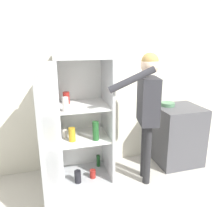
{
  "coord_description": "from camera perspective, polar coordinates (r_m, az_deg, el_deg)",
  "views": [
    {
      "loc": [
        -0.64,
        -2.15,
        1.87
      ],
      "look_at": [
        0.15,
        0.61,
        1.06
      ],
      "focal_mm": 35.0,
      "sensor_mm": 36.0,
      "label": 1
    }
  ],
  "objects": [
    {
      "name": "ground_plane",
      "position": [
        2.92,
        0.52,
        -24.05
      ],
      "size": [
        12.0,
        12.0,
        0.0
      ],
      "primitive_type": "plane",
      "color": "beige"
    },
    {
      "name": "wall_back",
      "position": [
        3.25,
        -4.37,
        5.18
      ],
      "size": [
        7.0,
        0.06,
        2.55
      ],
      "color": "silver",
      "rests_on": "ground_plane"
    },
    {
      "name": "refrigerator",
      "position": [
        2.86,
        -9.16,
        -5.42
      ],
      "size": [
        0.88,
        1.33,
        1.71
      ],
      "color": "#B7BABC",
      "rests_on": "ground_plane"
    },
    {
      "name": "person",
      "position": [
        2.82,
        9.25,
        0.58
      ],
      "size": [
        0.72,
        0.52,
        1.75
      ],
      "color": "#262628",
      "rests_on": "ground_plane"
    },
    {
      "name": "counter",
      "position": [
        3.63,
        16.71,
        -7.84
      ],
      "size": [
        0.68,
        0.61,
        0.91
      ],
      "color": "#4C4C51",
      "rests_on": "ground_plane"
    },
    {
      "name": "bowl",
      "position": [
        3.49,
        14.34,
        -0.18
      ],
      "size": [
        0.22,
        0.22,
        0.05
      ],
      "color": "#517F5B",
      "rests_on": "counter"
    }
  ]
}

